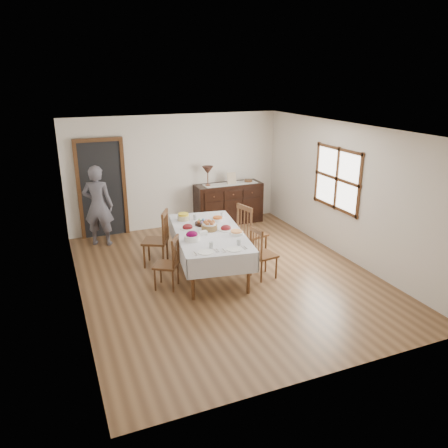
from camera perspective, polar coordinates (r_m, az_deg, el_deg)
name	(u,v)px	position (r m, az deg, el deg)	size (l,w,h in m)	color
ground	(226,275)	(7.93, 0.28, -6.73)	(6.00, 6.00, 0.00)	brown
room_shell	(209,182)	(7.69, -1.92, 5.46)	(5.02, 6.02, 2.65)	white
dining_table	(209,236)	(7.81, -2.01, -1.60)	(1.51, 2.44, 0.79)	silver
chair_left_near	(169,262)	(7.37, -7.22, -4.99)	(0.53, 0.53, 0.92)	#503019
chair_left_far	(158,238)	(8.24, -8.61, -1.83)	(0.60, 0.60, 1.07)	#503019
chair_right_near	(262,253)	(7.68, 4.95, -3.75)	(0.45, 0.45, 0.95)	#503019
chair_right_far	(250,232)	(8.43, 3.45, -0.99)	(0.56, 0.56, 1.11)	#503019
sideboard	(228,203)	(10.53, 0.58, 2.72)	(1.62, 0.58, 0.97)	black
person	(98,203)	(9.40, -16.15, 2.64)	(0.57, 0.36, 1.82)	#57555F
bread_basket	(209,226)	(7.81, -1.93, -0.27)	(0.28, 0.28, 0.18)	brown
egg_basket	(203,223)	(8.10, -2.81, 0.12)	(0.29, 0.29, 0.11)	black
ham_platter_a	(188,227)	(7.91, -4.78, -0.44)	(0.27, 0.27, 0.11)	white
ham_platter_b	(226,228)	(7.83, 0.24, -0.58)	(0.29, 0.29, 0.11)	white
beet_bowl	(192,236)	(7.35, -4.21, -1.64)	(0.26, 0.26, 0.16)	white
carrot_bowl	(218,219)	(8.29, -0.85, 0.64)	(0.22, 0.22, 0.09)	white
pineapple_bowl	(183,217)	(8.38, -5.31, 0.93)	(0.23, 0.23, 0.14)	#C7BB88
casserole_dish	(236,233)	(7.61, 1.63, -1.14)	(0.24, 0.24, 0.07)	white
butter_dish	(203,233)	(7.60, -2.75, -1.17)	(0.15, 0.11, 0.07)	white
setting_left	(207,250)	(6.92, -2.21, -3.37)	(0.44, 0.31, 0.10)	white
setting_right	(235,247)	(7.03, 1.50, -3.00)	(0.44, 0.31, 0.10)	white
glass_far_a	(195,217)	(8.38, -3.83, 0.90)	(0.07, 0.07, 0.11)	silver
glass_far_b	(222,215)	(8.51, -0.25, 1.21)	(0.06, 0.06, 0.11)	silver
runner	(230,184)	(10.39, 0.84, 5.28)	(1.30, 0.35, 0.01)	silver
table_lamp	(208,171)	(10.14, -2.15, 6.96)	(0.26, 0.26, 0.46)	brown
picture_frame	(232,178)	(10.36, 0.99, 6.00)	(0.22, 0.08, 0.28)	tan
deco_bowl	(248,181)	(10.60, 3.19, 5.66)	(0.20, 0.20, 0.06)	#503019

